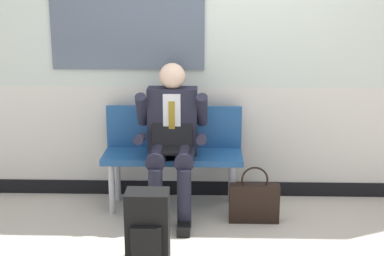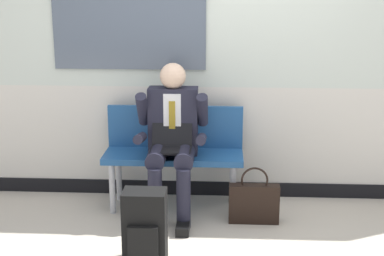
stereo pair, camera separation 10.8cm
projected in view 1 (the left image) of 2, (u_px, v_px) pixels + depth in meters
ground_plane at (212, 224)px, 4.46m from camera, size 18.00×18.00×0.00m
station_wall at (212, 40)px, 4.76m from camera, size 5.59×0.17×2.77m
bench_with_person at (173, 148)px, 4.72m from camera, size 1.15×0.42×0.84m
person_seated at (172, 137)px, 4.50m from camera, size 0.57×0.70×1.23m
backpack at (148, 228)px, 3.80m from camera, size 0.29×0.24×0.51m
handbag at (254, 202)px, 4.46m from camera, size 0.40×0.10×0.46m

